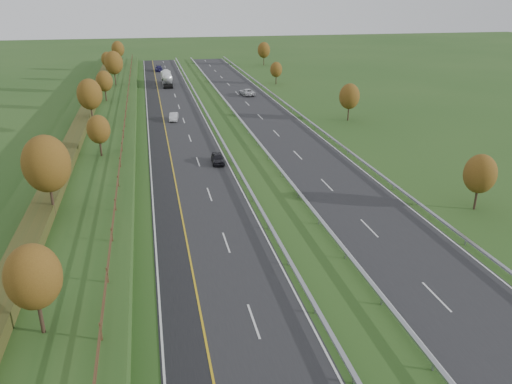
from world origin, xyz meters
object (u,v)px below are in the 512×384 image
road_tanker (167,78)px  car_oncoming (247,92)px  car_small_far (159,68)px  car_silver_mid (174,117)px  car_dark_near (218,158)px

road_tanker → car_oncoming: road_tanker is taller
car_small_far → car_oncoming: (17.85, -42.14, -0.00)m
car_silver_mid → car_small_far: 62.63m
car_silver_mid → car_dark_near: bearing=-73.1°
car_dark_near → car_small_far: size_ratio=0.79×
road_tanker → car_silver_mid: road_tanker is taller
road_tanker → car_silver_mid: 37.78m
road_tanker → car_silver_mid: size_ratio=2.77×
car_small_far → car_oncoming: 45.77m
car_dark_near → car_silver_mid: size_ratio=0.98×
car_silver_mid → car_small_far: car_small_far is taller
car_small_far → road_tanker: bearing=-84.0°
car_small_far → car_dark_near: bearing=-83.7°
car_dark_near → car_small_far: 88.45m
road_tanker → car_small_far: size_ratio=2.23×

